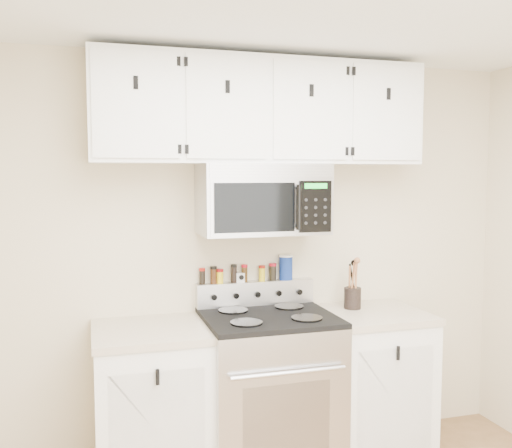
{
  "coord_description": "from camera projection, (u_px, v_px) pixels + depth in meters",
  "views": [
    {
      "loc": [
        -1.01,
        -1.72,
        1.78
      ],
      "look_at": [
        -0.07,
        1.45,
        1.49
      ],
      "focal_mm": 40.0,
      "sensor_mm": 36.0,
      "label": 1
    }
  ],
  "objects": [
    {
      "name": "spice_jar_5",
      "position": [
        262.0,
        273.0,
        3.62
      ],
      "size": [
        0.04,
        0.04,
        0.1
      ],
      "color": "gold",
      "rests_on": "range"
    },
    {
      "name": "back_wall",
      "position": [
        254.0,
        257.0,
        3.64
      ],
      "size": [
        3.5,
        0.01,
        2.5
      ],
      "primitive_type": "cube",
      "color": "beige",
      "rests_on": "floor"
    },
    {
      "name": "spice_jar_6",
      "position": [
        273.0,
        272.0,
        3.64
      ],
      "size": [
        0.05,
        0.05,
        0.11
      ],
      "color": "black",
      "rests_on": "range"
    },
    {
      "name": "upper_cabinets",
      "position": [
        262.0,
        112.0,
        3.4
      ],
      "size": [
        2.0,
        0.35,
        0.62
      ],
      "color": "white",
      "rests_on": "back_wall"
    },
    {
      "name": "utensil_crock",
      "position": [
        353.0,
        296.0,
        3.64
      ],
      "size": [
        0.11,
        0.11,
        0.32
      ],
      "color": "black",
      "rests_on": "base_cabinet_right"
    },
    {
      "name": "spice_jar_1",
      "position": [
        214.0,
        275.0,
        3.53
      ],
      "size": [
        0.04,
        0.04,
        0.11
      ],
      "color": "#41230F",
      "rests_on": "range"
    },
    {
      "name": "base_cabinet_left",
      "position": [
        152.0,
        407.0,
        3.23
      ],
      "size": [
        0.64,
        0.62,
        0.92
      ],
      "color": "white",
      "rests_on": "floor"
    },
    {
      "name": "base_cabinet_right",
      "position": [
        371.0,
        382.0,
        3.62
      ],
      "size": [
        0.64,
        0.62,
        0.92
      ],
      "color": "white",
      "rests_on": "floor"
    },
    {
      "name": "spice_jar_2",
      "position": [
        220.0,
        276.0,
        3.55
      ],
      "size": [
        0.04,
        0.04,
        0.09
      ],
      "color": "yellow",
      "rests_on": "range"
    },
    {
      "name": "spice_jar_4",
      "position": [
        244.0,
        273.0,
        3.59
      ],
      "size": [
        0.04,
        0.04,
        0.11
      ],
      "color": "#3B250E",
      "rests_on": "range"
    },
    {
      "name": "microwave",
      "position": [
        263.0,
        199.0,
        3.42
      ],
      "size": [
        0.76,
        0.44,
        0.42
      ],
      "color": "#9E9EA3",
      "rests_on": "back_wall"
    },
    {
      "name": "range",
      "position": [
        269.0,
        391.0,
        3.4
      ],
      "size": [
        0.76,
        0.65,
        1.1
      ],
      "color": "#B7B7BA",
      "rests_on": "floor"
    },
    {
      "name": "salt_canister",
      "position": [
        286.0,
        267.0,
        3.67
      ],
      "size": [
        0.09,
        0.09,
        0.16
      ],
      "color": "navy",
      "rests_on": "range"
    },
    {
      "name": "kitchen_timer",
      "position": [
        241.0,
        277.0,
        3.59
      ],
      "size": [
        0.06,
        0.05,
        0.06
      ],
      "primitive_type": "cube",
      "rotation": [
        0.0,
        0.0,
        -0.22
      ],
      "color": "silver",
      "rests_on": "range"
    },
    {
      "name": "spice_jar_3",
      "position": [
        234.0,
        273.0,
        3.57
      ],
      "size": [
        0.04,
        0.04,
        0.11
      ],
      "color": "black",
      "rests_on": "range"
    },
    {
      "name": "spice_jar_7",
      "position": [
        284.0,
        272.0,
        3.67
      ],
      "size": [
        0.04,
        0.04,
        0.1
      ],
      "color": "gold",
      "rests_on": "range"
    },
    {
      "name": "spice_jar_0",
      "position": [
        202.0,
        276.0,
        3.51
      ],
      "size": [
        0.04,
        0.04,
        0.1
      ],
      "color": "black",
      "rests_on": "range"
    }
  ]
}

